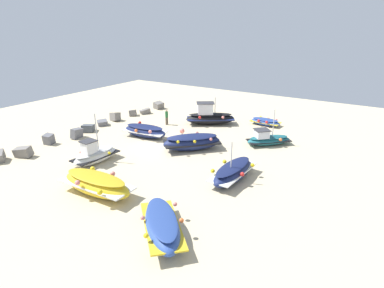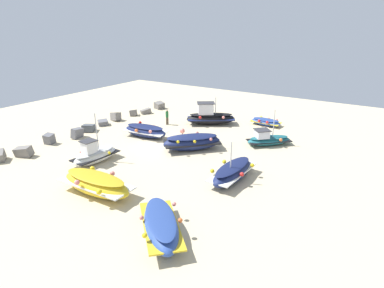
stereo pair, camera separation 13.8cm
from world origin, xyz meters
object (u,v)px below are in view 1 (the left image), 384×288
Objects in this scene: person_walking at (167,116)px; mooring_buoy_0 at (182,131)px; fishing_boat_3 at (145,131)px; fishing_boat_4 at (233,172)px; fishing_boat_6 at (96,184)px; fishing_boat_2 at (192,142)px; fishing_boat_5 at (210,117)px; fishing_boat_8 at (265,122)px; fishing_boat_0 at (95,155)px; fishing_boat_1 at (268,139)px; fishing_boat_7 at (162,225)px.

person_walking reaches higher than mooring_buoy_0.
fishing_boat_4 is at bearing -24.61° from fishing_boat_3.
fishing_boat_4 reaches higher than fishing_boat_6.
person_walking is at bearing 58.17° from fishing_boat_4.
fishing_boat_5 is at bearing -117.70° from fishing_boat_2.
fishing_boat_3 reaches higher than fishing_boat_8.
fishing_boat_4 is 0.89× the size of fishing_boat_5.
fishing_boat_0 reaches higher than fishing_boat_1.
mooring_buoy_0 is at bearing 95.65° from fishing_boat_6.
fishing_boat_3 is (0.30, 5.65, -0.07)m from fishing_boat_2.
fishing_boat_5 reaches higher than fishing_boat_4.
fishing_boat_6 is (-3.40, -4.02, 0.08)m from fishing_boat_0.
fishing_boat_0 is 0.88× the size of fishing_boat_7.
fishing_boat_4 is at bearing -49.82° from fishing_boat_7.
mooring_buoy_0 is (12.58, 1.81, -0.27)m from fishing_boat_6.
person_walking is (4.76, 6.32, 0.28)m from fishing_boat_2.
fishing_boat_4 is 13.36m from fishing_boat_5.
fishing_boat_4 is 10.38m from mooring_buoy_0.
fishing_boat_6 is at bearing -97.56° from fishing_boat_8.
fishing_boat_5 is 1.60× the size of fishing_boat_8.
fishing_boat_6 is 12.72m from mooring_buoy_0.
mooring_buoy_0 is (2.74, 2.91, -0.26)m from fishing_boat_2.
fishing_boat_1 is 0.72× the size of fishing_boat_5.
fishing_boat_1 is at bearing 64.03° from fishing_boat_6.
fishing_boat_1 is at bearing 176.82° from fishing_boat_2.
person_walking is at bearing -82.54° from fishing_boat_2.
fishing_boat_2 is 12.10m from fishing_boat_7.
person_walking is at bearing 59.24° from mooring_buoy_0.
fishing_boat_2 is 1.05× the size of fishing_boat_3.
fishing_boat_2 is 1.46× the size of fishing_boat_8.
fishing_boat_3 is 0.98× the size of fishing_boat_4.
fishing_boat_5 is 6.17m from fishing_boat_8.
person_walking reaches higher than fishing_boat_2.
fishing_boat_6 is 15.52m from person_walking.
fishing_boat_2 is at bearing -133.25° from mooring_buoy_0.
fishing_boat_4 reaches higher than fishing_boat_8.
fishing_boat_0 reaches higher than fishing_boat_4.
fishing_boat_2 is 4.00m from mooring_buoy_0.
person_walking is at bearing -169.87° from fishing_boat_0.
fishing_boat_2 reaches higher than fishing_boat_6.
fishing_boat_5 is at bearing 58.79° from fishing_boat_3.
fishing_boat_5 is at bearing 91.75° from fishing_boat_6.
fishing_boat_1 is 11.56m from person_walking.
fishing_boat_8 is at bearing -37.26° from mooring_buoy_0.
fishing_boat_5 reaches higher than mooring_buoy_0.
fishing_boat_4 is 6.80× the size of mooring_buoy_0.
fishing_boat_8 is 4.80× the size of mooring_buoy_0.
fishing_boat_4 reaches higher than fishing_boat_2.
fishing_boat_2 reaches higher than mooring_buoy_0.
fishing_boat_5 reaches higher than fishing_boat_2.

